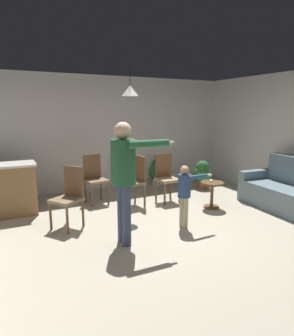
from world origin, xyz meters
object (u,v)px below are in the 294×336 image
(person_child, at_px, (185,190))
(spare_remote_on_table, at_px, (211,181))
(dining_chair_by_counter, at_px, (135,179))
(dining_chair_centre_back, at_px, (69,195))
(side_table_by_couch, at_px, (212,192))
(dining_chair_near_wall, at_px, (166,176))
(potted_plant_by_wall, at_px, (158,171))
(potted_plant_corner, at_px, (203,173))
(couch_floral, at_px, (289,193))
(kitchen_counter, at_px, (0,190))
(person_adult, at_px, (124,170))
(dining_chair_spare, at_px, (95,177))

(person_child, distance_m, spare_remote_on_table, 1.23)
(dining_chair_by_counter, relative_size, dining_chair_centre_back, 1.00)
(side_table_by_couch, distance_m, dining_chair_by_counter, 1.54)
(dining_chair_near_wall, relative_size, potted_plant_by_wall, 1.43)
(potted_plant_corner, height_order, potted_plant_by_wall, potted_plant_by_wall)
(side_table_by_couch, bearing_deg, couch_floral, -30.05)
(kitchen_counter, distance_m, dining_chair_near_wall, 3.19)
(potted_plant_by_wall, bearing_deg, person_child, -109.83)
(person_child, distance_m, dining_chair_near_wall, 1.48)
(side_table_by_couch, height_order, person_adult, person_adult)
(side_table_by_couch, xyz_separation_m, dining_chair_centre_back, (-2.70, 0.28, 0.22))
(dining_chair_centre_back, height_order, dining_chair_spare, same)
(dining_chair_near_wall, bearing_deg, dining_chair_centre_back, 13.07)
(side_table_by_couch, relative_size, dining_chair_by_counter, 0.52)
(dining_chair_near_wall, bearing_deg, couch_floral, 139.32)
(kitchen_counter, bearing_deg, potted_plant_corner, -0.67)
(couch_floral, relative_size, spare_remote_on_table, 14.25)
(kitchen_counter, distance_m, person_child, 3.32)
(dining_chair_by_counter, relative_size, potted_plant_by_wall, 1.43)
(dining_chair_near_wall, relative_size, dining_chair_spare, 1.00)
(dining_chair_by_counter, relative_size, dining_chair_near_wall, 1.00)
(dining_chair_centre_back, relative_size, potted_plant_corner, 1.46)
(person_child, bearing_deg, kitchen_counter, -128.55)
(potted_plant_corner, bearing_deg, side_table_by_couch, -120.29)
(person_adult, height_order, potted_plant_corner, person_adult)
(kitchen_counter, xyz_separation_m, spare_remote_on_table, (3.71, -1.34, 0.06))
(couch_floral, xyz_separation_m, dining_chair_spare, (-3.21, 2.12, 0.21))
(side_table_by_couch, xyz_separation_m, potted_plant_corner, (0.78, 1.33, 0.05))
(dining_chair_spare, height_order, potted_plant_by_wall, dining_chair_spare)
(person_adult, relative_size, dining_chair_spare, 1.74)
(person_adult, xyz_separation_m, potted_plant_corner, (2.90, 2.02, -0.70))
(side_table_by_couch, relative_size, dining_chair_spare, 0.52)
(dining_chair_by_counter, height_order, potted_plant_corner, dining_chair_by_counter)
(potted_plant_corner, bearing_deg, dining_chair_centre_back, -163.16)
(dining_chair_by_counter, distance_m, dining_chair_centre_back, 1.53)
(dining_chair_spare, bearing_deg, potted_plant_by_wall, -168.44)
(couch_floral, relative_size, person_adult, 1.06)
(dining_chair_centre_back, bearing_deg, dining_chair_by_counter, -103.15)
(couch_floral, relative_size, dining_chair_near_wall, 1.85)
(dining_chair_by_counter, xyz_separation_m, dining_chair_spare, (-0.67, 0.55, 0.00))
(dining_chair_centre_back, distance_m, dining_chair_spare, 1.34)
(couch_floral, relative_size, side_table_by_couch, 3.56)
(couch_floral, xyz_separation_m, dining_chair_centre_back, (-3.97, 1.01, 0.21))
(couch_floral, relative_size, dining_chair_centre_back, 1.85)
(dining_chair_near_wall, bearing_deg, spare_remote_on_table, 126.24)
(couch_floral, height_order, side_table_by_couch, couch_floral)
(potted_plant_corner, bearing_deg, person_adult, -145.20)
(couch_floral, xyz_separation_m, dining_chair_near_wall, (-1.85, 1.54, 0.21))
(dining_chair_centre_back, xyz_separation_m, potted_plant_corner, (3.48, 1.05, -0.17))
(kitchen_counter, bearing_deg, couch_floral, -23.02)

